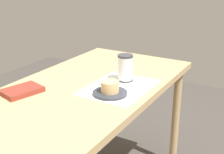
{
  "coord_description": "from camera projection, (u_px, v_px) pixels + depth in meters",
  "views": [
    {
      "loc": [
        -1.19,
        -0.85,
        1.31
      ],
      "look_at": [
        0.06,
        -0.12,
        0.78
      ],
      "focal_mm": 50.0,
      "sensor_mm": 36.0,
      "label": 1
    }
  ],
  "objects": [
    {
      "name": "dining_table",
      "position": [
        85.0,
        100.0,
        1.6
      ],
      "size": [
        1.32,
        0.69,
        0.73
      ],
      "color": "tan",
      "rests_on": "ground_plane"
    },
    {
      "name": "placemat",
      "position": [
        119.0,
        88.0,
        1.54
      ],
      "size": [
        0.38,
        0.28,
        0.0
      ],
      "primitive_type": "cube",
      "color": "white",
      "rests_on": "dining_table"
    },
    {
      "name": "pastry_plate",
      "position": [
        110.0,
        93.0,
        1.45
      ],
      "size": [
        0.16,
        0.16,
        0.01
      ],
      "primitive_type": "cylinder",
      "color": "#333842",
      "rests_on": "placemat"
    },
    {
      "name": "pastry",
      "position": [
        110.0,
        87.0,
        1.44
      ],
      "size": [
        0.08,
        0.08,
        0.05
      ],
      "primitive_type": "cylinder",
      "color": "#E5BC7F",
      "rests_on": "pastry_plate"
    },
    {
      "name": "coffee_coaster",
      "position": [
        125.0,
        80.0,
        1.63
      ],
      "size": [
        0.09,
        0.09,
        0.0
      ],
      "primitive_type": "cylinder",
      "color": "#232328",
      "rests_on": "placemat"
    },
    {
      "name": "coffee_mug",
      "position": [
        125.0,
        67.0,
        1.61
      ],
      "size": [
        0.11,
        0.08,
        0.13
      ],
      "color": "white",
      "rests_on": "coffee_coaster"
    },
    {
      "name": "teaspoon",
      "position": [
        148.0,
        82.0,
        1.59
      ],
      "size": [
        0.13,
        0.04,
        0.01
      ],
      "primitive_type": "cylinder",
      "rotation": [
        0.0,
        1.57,
        -0.2
      ],
      "color": "silver",
      "rests_on": "placemat"
    },
    {
      "name": "small_book",
      "position": [
        22.0,
        91.0,
        1.47
      ],
      "size": [
        0.21,
        0.17,
        0.02
      ],
      "primitive_type": "cube",
      "rotation": [
        0.0,
        0.0,
        -0.25
      ],
      "color": "maroon",
      "rests_on": "dining_table"
    }
  ]
}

